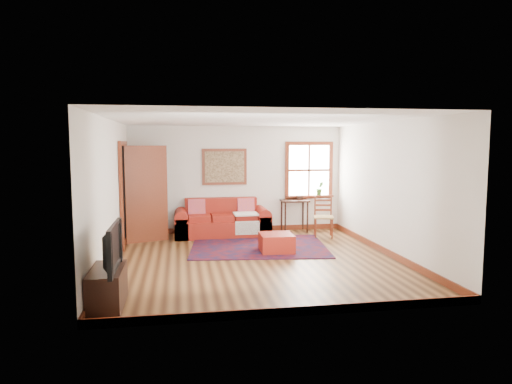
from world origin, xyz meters
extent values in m
plane|color=#3F2311|center=(0.00, 0.00, 0.00)|extent=(5.50, 5.50, 0.00)
cube|color=silver|center=(0.00, 2.75, 1.25)|extent=(5.00, 0.04, 2.50)
cube|color=silver|center=(0.00, -2.75, 1.25)|extent=(5.00, 0.04, 2.50)
cube|color=silver|center=(-2.50, 0.00, 1.25)|extent=(0.04, 5.50, 2.50)
cube|color=silver|center=(2.50, 0.00, 1.25)|extent=(0.04, 5.50, 2.50)
cube|color=white|center=(0.00, 0.00, 2.50)|extent=(5.00, 5.50, 0.04)
cube|color=maroon|center=(0.00, 2.73, 0.06)|extent=(5.00, 0.03, 0.12)
cube|color=maroon|center=(-2.48, 0.00, 0.06)|extent=(0.03, 5.50, 0.12)
cube|color=maroon|center=(2.48, 0.00, 0.06)|extent=(0.03, 5.50, 0.12)
cube|color=white|center=(1.75, 2.73, 1.45)|extent=(1.00, 0.02, 1.20)
cube|color=maroon|center=(1.75, 2.72, 2.09)|extent=(1.18, 0.06, 0.09)
cube|color=maroon|center=(1.75, 2.72, 0.80)|extent=(1.18, 0.06, 0.09)
cube|color=maroon|center=(1.21, 2.72, 1.45)|extent=(0.09, 0.06, 1.20)
cube|color=maroon|center=(2.29, 2.72, 1.45)|extent=(0.09, 0.06, 1.20)
cube|color=maroon|center=(1.75, 2.72, 1.45)|extent=(1.00, 0.04, 0.05)
cube|color=maroon|center=(1.75, 2.65, 0.83)|extent=(1.15, 0.20, 0.04)
imported|color=#316523|center=(2.00, 2.63, 1.01)|extent=(0.18, 0.15, 0.33)
cube|color=black|center=(-2.49, 1.60, 1.02)|extent=(0.02, 0.90, 2.05)
cube|color=maroon|center=(-2.46, 1.11, 1.02)|extent=(0.06, 0.09, 2.05)
cube|color=maroon|center=(-2.46, 2.10, 1.02)|extent=(0.06, 0.09, 2.05)
cube|color=maroon|center=(-2.46, 1.60, 2.09)|extent=(0.06, 1.08, 0.09)
cube|color=maroon|center=(-2.04, 1.90, 1.02)|extent=(0.86, 0.35, 2.05)
cube|color=silver|center=(-2.04, 1.90, 1.13)|extent=(0.56, 0.22, 1.33)
cube|color=maroon|center=(-0.30, 2.73, 1.55)|extent=(1.05, 0.04, 0.85)
cube|color=tan|center=(-0.30, 2.69, 1.55)|extent=(0.92, 0.03, 0.72)
cube|color=#500B11|center=(0.22, 1.05, 0.01)|extent=(2.91, 2.44, 0.02)
cube|color=maroon|center=(-0.40, 2.28, 0.19)|extent=(2.14, 0.88, 0.37)
cube|color=maroon|center=(-0.40, 2.60, 0.60)|extent=(1.66, 0.24, 0.47)
cube|color=maroon|center=(-1.32, 2.28, 0.23)|extent=(0.30, 0.88, 0.47)
cube|color=maroon|center=(0.52, 2.28, 0.23)|extent=(0.30, 0.88, 0.47)
cube|color=orange|center=(-0.97, 2.45, 0.63)|extent=(0.39, 0.19, 0.41)
cube|color=orange|center=(0.17, 2.45, 0.63)|extent=(0.39, 0.19, 0.41)
cube|color=silver|center=(0.11, 2.11, 0.52)|extent=(0.54, 0.49, 0.04)
cube|color=maroon|center=(0.48, 0.53, 0.18)|extent=(0.64, 0.64, 0.36)
cube|color=black|center=(1.35, 2.53, 0.74)|extent=(0.63, 0.48, 0.04)
cylinder|color=black|center=(1.08, 2.33, 0.36)|extent=(0.04, 0.04, 0.72)
cylinder|color=black|center=(1.62, 2.33, 0.36)|extent=(0.04, 0.04, 0.72)
cylinder|color=black|center=(1.08, 2.73, 0.36)|extent=(0.04, 0.04, 0.72)
cylinder|color=black|center=(1.62, 2.73, 0.36)|extent=(0.04, 0.04, 0.72)
cube|color=tan|center=(1.82, 1.76, 0.45)|extent=(0.51, 0.49, 0.04)
cylinder|color=maroon|center=(1.61, 1.64, 0.22)|extent=(0.04, 0.04, 0.43)
cylinder|color=maroon|center=(1.96, 1.55, 0.22)|extent=(0.04, 0.04, 0.43)
cylinder|color=maroon|center=(1.69, 1.97, 0.45)|extent=(0.04, 0.04, 0.91)
cylinder|color=maroon|center=(2.04, 1.88, 0.45)|extent=(0.04, 0.04, 0.91)
cube|color=maroon|center=(1.86, 1.93, 0.70)|extent=(0.36, 0.12, 0.27)
cube|color=black|center=(-2.28, -2.02, 0.25)|extent=(0.41, 0.91, 0.50)
imported|color=black|center=(-2.26, -2.11, 0.79)|extent=(0.13, 1.02, 0.59)
cylinder|color=silver|center=(-2.23, -1.62, 0.59)|extent=(0.12, 0.12, 0.18)
cylinder|color=#FFA53F|center=(-2.23, -1.62, 0.56)|extent=(0.07, 0.07, 0.12)
camera|label=1|loc=(-1.34, -7.93, 2.08)|focal=32.00mm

